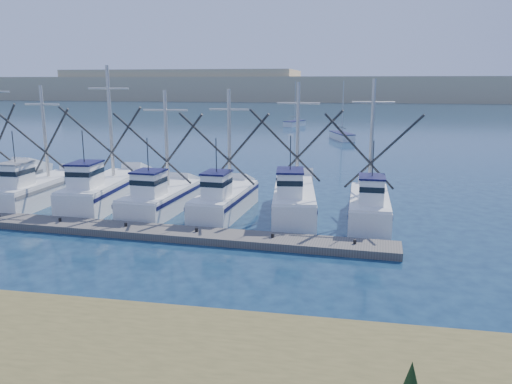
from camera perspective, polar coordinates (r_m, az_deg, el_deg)
ground at (r=19.76m, az=-3.81°, el=-11.12°), size 500.00×500.00×0.00m
floating_dock at (r=27.56m, az=-14.63°, el=-4.20°), size 28.43×3.52×0.38m
dune_ridge at (r=227.58m, az=9.77°, el=11.56°), size 360.00×60.00×10.00m
trawler_fleet at (r=32.11m, az=-12.43°, el=-0.27°), size 28.27×8.92×8.95m
sailboat_near at (r=71.11m, az=9.77°, el=6.31°), size 3.74×6.52×8.10m
sailboat_far at (r=92.19m, az=4.43°, el=7.83°), size 3.68×5.72×8.10m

